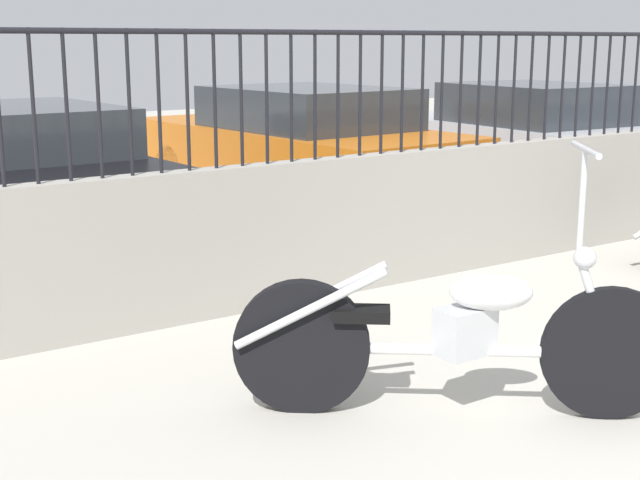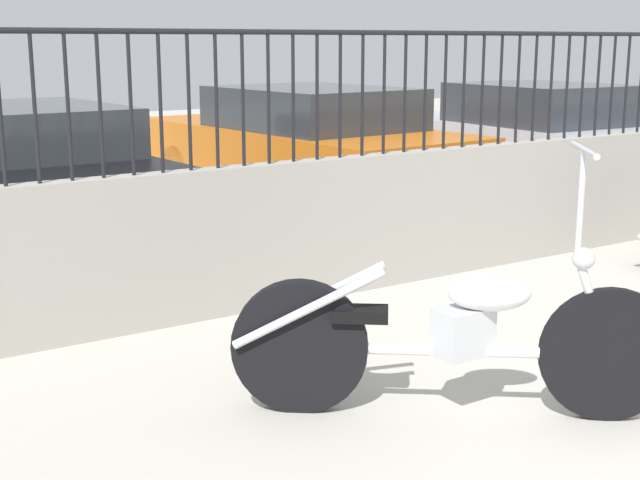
{
  "view_description": "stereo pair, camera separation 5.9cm",
  "coord_description": "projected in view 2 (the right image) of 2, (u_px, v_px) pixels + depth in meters",
  "views": [
    {
      "loc": [
        -5.27,
        -2.33,
        1.83
      ],
      "look_at": [
        -2.44,
        1.86,
        0.7
      ],
      "focal_mm": 50.0,
      "sensor_mm": 36.0,
      "label": 1
    },
    {
      "loc": [
        -5.22,
        -2.36,
        1.83
      ],
      "look_at": [
        -2.44,
        1.86,
        0.7
      ],
      "focal_mm": 50.0,
      "sensor_mm": 36.0,
      "label": 2
    }
  ],
  "objects": [
    {
      "name": "low_wall",
      "position": [
        495.0,
        205.0,
        7.39
      ],
      "size": [
        10.82,
        0.18,
        1.01
      ],
      "color": "#9E998E",
      "rests_on": "ground_plane"
    },
    {
      "name": "fence_railing",
      "position": [
        501.0,
        70.0,
        7.15
      ],
      "size": [
        10.82,
        0.04,
        0.9
      ],
      "color": "black",
      "rests_on": "low_wall"
    },
    {
      "name": "motorcycle_white",
      "position": [
        431.0,
        335.0,
        4.39
      ],
      "size": [
        1.8,
        1.43,
        1.36
      ],
      "rotation": [
        0.0,
        0.0,
        -0.66
      ],
      "color": "black",
      "rests_on": "ground_plane"
    },
    {
      "name": "car_black",
      "position": [
        13.0,
        179.0,
        7.69
      ],
      "size": [
        1.92,
        4.06,
        1.3
      ],
      "rotation": [
        0.0,
        0.0,
        1.62
      ],
      "color": "black",
      "rests_on": "ground_plane"
    },
    {
      "name": "car_orange",
      "position": [
        304.0,
        147.0,
        9.86
      ],
      "size": [
        2.06,
        4.46,
        1.34
      ],
      "rotation": [
        0.0,
        0.0,
        1.64
      ],
      "color": "black",
      "rests_on": "ground_plane"
    },
    {
      "name": "car_silver",
      "position": [
        530.0,
        135.0,
        11.23
      ],
      "size": [
        1.99,
        4.17,
        1.31
      ],
      "rotation": [
        0.0,
        0.0,
        1.52
      ],
      "color": "black",
      "rests_on": "ground_plane"
    }
  ]
}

